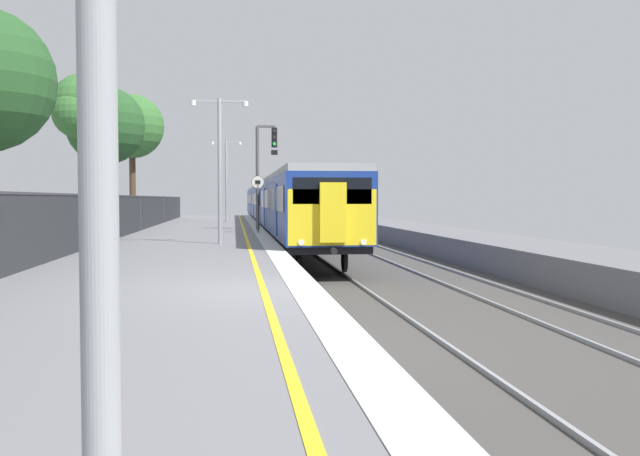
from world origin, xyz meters
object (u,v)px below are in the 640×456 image
Objects in this scene: signal_gantry at (263,165)px; speed_limit_sign at (258,196)px; commuter_train_at_platform at (274,203)px; platform_lamp_far at (226,174)px; background_tree_back at (106,128)px; background_tree_left at (83,109)px; background_tree_centre at (133,129)px; platform_lamp_mid at (220,157)px.

speed_limit_sign is (-0.36, -3.21, -1.60)m from signal_gantry.
platform_lamp_far is (-3.43, -4.15, 1.95)m from commuter_train_at_platform.
background_tree_back is (-7.98, 6.99, 3.72)m from speed_limit_sign.
commuter_train_at_platform is at bearing 58.94° from background_tree_left.
background_tree_centre is at bearing 114.63° from speed_limit_sign.
background_tree_left is (-6.61, -12.51, 2.59)m from platform_lamp_far.
commuter_train_at_platform is 19.97m from background_tree_left.
commuter_train_at_platform reaches higher than speed_limit_sign.
background_tree_back is at bearing -129.58° from commuter_train_at_platform.
background_tree_centre is (-7.98, 17.40, 4.71)m from speed_limit_sign.
background_tree_left reaches higher than signal_gantry.
speed_limit_sign is 0.48× the size of platform_lamp_far.
platform_lamp_far reaches higher than speed_limit_sign.
platform_lamp_far is at bearing 50.42° from background_tree_back.
background_tree_back is (-8.34, 3.78, 2.12)m from signal_gantry.
speed_limit_sign is at bearing -15.15° from background_tree_left.
background_tree_back is at bearing 113.71° from platform_lamp_mid.
background_tree_centre reaches higher than signal_gantry.
commuter_train_at_platform is at bearing 50.44° from platform_lamp_far.
commuter_train_at_platform is at bearing 50.42° from background_tree_back.
platform_lamp_mid is at bearing -90.00° from platform_lamp_far.
speed_limit_sign is 19.72m from background_tree_centre.
platform_lamp_mid is 26.00m from background_tree_centre.
signal_gantry is 1.04× the size of platform_lamp_mid.
signal_gantry is at bearing -24.37° from background_tree_back.
background_tree_back is (-9.82, -11.88, 4.14)m from commuter_train_at_platform.
background_tree_left is at bearing -121.06° from commuter_train_at_platform.
background_tree_centre reaches higher than background_tree_back.
speed_limit_sign is at bearing -96.44° from signal_gantry.
platform_lamp_mid is (-1.94, -10.79, -0.25)m from signal_gantry.
platform_lamp_far reaches higher than signal_gantry.
speed_limit_sign is 14.89m from platform_lamp_far.
platform_lamp_mid is 16.08m from background_tree_back.
background_tree_left reaches higher than platform_lamp_far.
background_tree_centre reaches higher than background_tree_left.
background_tree_back reaches higher than signal_gantry.
background_tree_back is (0.00, -10.41, -0.99)m from background_tree_centre.
platform_lamp_far is at bearing 62.16° from background_tree_left.
commuter_train_at_platform is 6.99× the size of background_tree_centre.
commuter_train_at_platform is at bearing 84.42° from speed_limit_sign.
background_tree_centre is at bearing 157.30° from platform_lamp_far.
signal_gantry is at bearing -59.55° from background_tree_centre.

